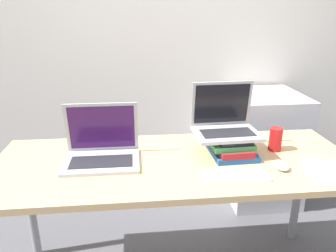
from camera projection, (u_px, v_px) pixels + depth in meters
wall_back at (157, 22)px, 2.50m from camera, size 8.00×0.05×2.70m
desk at (176, 174)px, 1.62m from camera, size 1.77×0.70×0.75m
laptop_left at (102, 150)px, 1.58m from camera, size 0.36×0.26×0.27m
book_stack at (230, 145)px, 1.66m from camera, size 0.24×0.28×0.10m
laptop_on_books at (225, 123)px, 1.65m from camera, size 0.33×0.25×0.25m
wireless_keyboard at (237, 174)px, 1.45m from camera, size 0.28×0.14×0.01m
mouse at (281, 165)px, 1.51m from camera, size 0.07×0.10×0.03m
notepad at (334, 172)px, 1.47m from camera, size 0.27×0.29×0.01m
soda_can at (275, 139)px, 1.70m from camera, size 0.07×0.07×0.12m
mini_fridge at (262, 147)px, 2.57m from camera, size 0.52×0.60×0.85m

